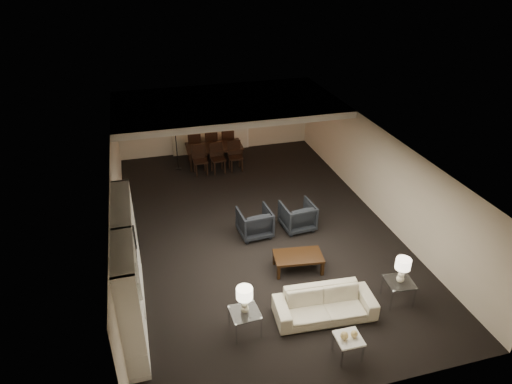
{
  "coord_description": "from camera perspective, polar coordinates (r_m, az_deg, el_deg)",
  "views": [
    {
      "loc": [
        -2.79,
        -10.12,
        6.85
      ],
      "look_at": [
        0.0,
        0.0,
        1.1
      ],
      "focal_mm": 32.0,
      "sensor_mm": 36.0,
      "label": 1
    }
  ],
  "objects": [
    {
      "name": "ceiling",
      "position": [
        11.37,
        -0.0,
        6.2
      ],
      "size": [
        7.0,
        11.0,
        0.02
      ],
      "primitive_type": "cube",
      "color": "silver",
      "rests_on": "ground"
    },
    {
      "name": "table_lamp_right",
      "position": [
        10.15,
        17.77,
        -9.33
      ],
      "size": [
        0.35,
        0.35,
        0.59
      ],
      "primitive_type": null,
      "rotation": [
        0.0,
        0.0,
        -0.09
      ],
      "color": "white",
      "rests_on": "side_table_right"
    },
    {
      "name": "wall_left",
      "position": [
        11.59,
        -16.93,
        -1.56
      ],
      "size": [
        0.02,
        11.0,
        2.5
      ],
      "primitive_type": "cube",
      "color": "beige",
      "rests_on": "ground"
    },
    {
      "name": "curtains",
      "position": [
        16.65,
        -8.06,
        8.58
      ],
      "size": [
        1.5,
        0.12,
        2.4
      ],
      "primitive_type": "cube",
      "color": "beige",
      "rests_on": "wall_back"
    },
    {
      "name": "television",
      "position": [
        10.28,
        -15.46,
        -6.92
      ],
      "size": [
        1.01,
        0.13,
        0.58
      ],
      "primitive_type": "imported",
      "rotation": [
        0.0,
        0.0,
        1.57
      ],
      "color": "black",
      "rests_on": "media_unit"
    },
    {
      "name": "ceiling_soffit",
      "position": [
        14.6,
        -3.72,
        10.9
      ],
      "size": [
        7.0,
        4.0,
        0.2
      ],
      "primitive_type": "cube",
      "color": "silver",
      "rests_on": "ceiling"
    },
    {
      "name": "side_table_right",
      "position": [
        10.5,
        17.31,
        -11.75
      ],
      "size": [
        0.63,
        0.63,
        0.53
      ],
      "primitive_type": null,
      "rotation": [
        0.0,
        0.0,
        -0.12
      ],
      "color": "silver",
      "rests_on": "floor"
    },
    {
      "name": "sofa",
      "position": [
        9.78,
        8.59,
        -13.73
      ],
      "size": [
        2.13,
        0.96,
        0.61
      ],
      "primitive_type": "imported",
      "rotation": [
        0.0,
        0.0,
        -0.07
      ],
      "color": "beige",
      "rests_on": "floor"
    },
    {
      "name": "chair_fm",
      "position": [
        16.54,
        -5.65,
        6.0
      ],
      "size": [
        0.49,
        0.49,
        1.01
      ],
      "primitive_type": null,
      "rotation": [
        0.0,
        0.0,
        3.08
      ],
      "color": "black",
      "rests_on": "floor"
    },
    {
      "name": "floor",
      "position": [
        12.54,
        -0.0,
        -4.41
      ],
      "size": [
        11.0,
        11.0,
        0.0
      ],
      "primitive_type": "plane",
      "color": "black",
      "rests_on": "ground"
    },
    {
      "name": "wall_front",
      "position": [
        7.78,
        11.4,
        -18.09
      ],
      "size": [
        7.0,
        0.02,
        2.5
      ],
      "primitive_type": "cube",
      "color": "beige",
      "rests_on": "ground"
    },
    {
      "name": "floor_lamp",
      "position": [
        15.69,
        -9.89,
        5.32
      ],
      "size": [
        0.27,
        0.27,
        1.47
      ],
      "primitive_type": null,
      "rotation": [
        0.0,
        0.0,
        -0.37
      ],
      "color": "black",
      "rests_on": "floor"
    },
    {
      "name": "chair_nr",
      "position": [
        15.47,
        -2.58,
        4.46
      ],
      "size": [
        0.47,
        0.47,
        1.01
      ],
      "primitive_type": null,
      "rotation": [
        0.0,
        0.0,
        0.02
      ],
      "color": "black",
      "rests_on": "floor"
    },
    {
      "name": "gold_gourd_a",
      "position": [
        8.88,
        10.98,
        -17.22
      ],
      "size": [
        0.15,
        0.15,
        0.15
      ],
      "primitive_type": "sphere",
      "color": "#E4C679",
      "rests_on": "marble_table"
    },
    {
      "name": "table_lamp_left",
      "position": [
        9.0,
        -1.44,
        -13.38
      ],
      "size": [
        0.36,
        0.36,
        0.59
      ],
      "primitive_type": null,
      "rotation": [
        0.0,
        0.0,
        0.12
      ],
      "color": "beige",
      "rests_on": "side_table_left"
    },
    {
      "name": "chair_fr",
      "position": [
        16.64,
        -3.6,
        6.23
      ],
      "size": [
        0.5,
        0.5,
        1.01
      ],
      "primitive_type": null,
      "rotation": [
        0.0,
        0.0,
        3.07
      ],
      "color": "black",
      "rests_on": "floor"
    },
    {
      "name": "vase_amber",
      "position": [
        8.69,
        -15.86,
        -9.39
      ],
      "size": [
        0.16,
        0.16,
        0.17
      ],
      "primitive_type": "imported",
      "color": "#AC7C39",
      "rests_on": "media_unit"
    },
    {
      "name": "wall_right",
      "position": [
        13.17,
        14.86,
        2.52
      ],
      "size": [
        0.02,
        11.0,
        2.5
      ],
      "primitive_type": "cube",
      "color": "beige",
      "rests_on": "ground"
    },
    {
      "name": "coffee_table",
      "position": [
        10.97,
        5.26,
        -8.74
      ],
      "size": [
        1.21,
        0.81,
        0.41
      ],
      "primitive_type": null,
      "rotation": [
        0.0,
        0.0,
        -0.13
      ],
      "color": "black",
      "rests_on": "floor"
    },
    {
      "name": "armchair_right",
      "position": [
        12.35,
        5.21,
        -2.99
      ],
      "size": [
        0.88,
        0.9,
        0.77
      ],
      "primitive_type": "imported",
      "rotation": [
        0.0,
        0.0,
        3.21
      ],
      "color": "black",
      "rests_on": "floor"
    },
    {
      "name": "door",
      "position": [
        17.0,
        -2.66,
        8.73
      ],
      "size": [
        0.9,
        0.05,
        2.1
      ],
      "primitive_type": "cube",
      "color": "silver",
      "rests_on": "wall_back"
    },
    {
      "name": "painting",
      "position": [
        17.17,
        1.94,
        10.71
      ],
      "size": [
        0.95,
        0.04,
        0.65
      ],
      "primitive_type": "cube",
      "color": "#142D38",
      "rests_on": "wall_back"
    },
    {
      "name": "pendant_light",
      "position": [
        14.82,
        -2.52,
        9.24
      ],
      "size": [
        0.52,
        0.52,
        0.24
      ],
      "primitive_type": "cylinder",
      "color": "#D8591E",
      "rests_on": "ceiling_soffit"
    },
    {
      "name": "dining_table",
      "position": [
        16.01,
        -5.19,
        4.59
      ],
      "size": [
        1.97,
        1.15,
        0.68
      ],
      "primitive_type": "imported",
      "rotation": [
        0.0,
        0.0,
        -0.04
      ],
      "color": "black",
      "rests_on": "floor"
    },
    {
      "name": "marble_table",
      "position": [
        9.14,
        11.39,
        -18.43
      ],
      "size": [
        0.48,
        0.48,
        0.47
      ],
      "primitive_type": null,
      "rotation": [
        0.0,
        0.0,
        -0.02
      ],
      "color": "white",
      "rests_on": "floor"
    },
    {
      "name": "armchair_left",
      "position": [
        12.03,
        -0.18,
        -3.8
      ],
      "size": [
        0.88,
        0.9,
        0.77
      ],
      "primitive_type": "imported",
      "rotation": [
        0.0,
        0.0,
        3.21
      ],
      "color": "black",
      "rests_on": "floor"
    },
    {
      "name": "wall_back",
      "position": [
        16.83,
        -5.05,
        9.16
      ],
      "size": [
        7.0,
        0.02,
        2.5
      ],
      "primitive_type": "cube",
      "color": "beige",
      "rests_on": "ground"
    },
    {
      "name": "chair_nm",
      "position": [
        15.36,
        -4.76,
        4.2
      ],
      "size": [
        0.51,
        0.51,
        1.01
      ],
      "primitive_type": null,
      "rotation": [
        0.0,
        0.0,
        0.09
      ],
      "color": "black",
      "rests_on": "floor"
    },
    {
      "name": "media_unit",
      "position": [
        9.44,
        -15.57,
        -9.52
      ],
      "size": [
        0.38,
        3.4,
        2.35
      ],
      "primitive_type": null,
      "color": "white",
      "rests_on": "wall_left"
    },
    {
      "name": "chair_fl",
      "position": [
        16.46,
        -7.71,
        5.76
      ],
      "size": [
        0.49,
        0.49,
        1.01
      ],
      "primitive_type": null,
      "rotation": [
        0.0,
        0.0,
        3.09
      ],
      "color": "black",
      "rests_on": "floor"
    },
    {
      "name": "floor_speaker",
      "position": [
        11.87,
        -15.07,
        -4.03
      ],
      "size": [
        0.15,
        0.15,
        1.26
      ],
      "primitive_type": "cube",
      "rotation": [
        0.0,
        0.0,
        -0.09
      ],
      "color": "black",
      "rests_on": "floor"
    },
    {
      "name": "gold_gourd_b",
      "position": [
        8.96,
        12.19,
        -16.94
      ],
      "size": [
        0.13,
        0.13,
        0.13
      ],
      "primitive_type": "sphere",
      "color": "#EECF7E",
      "rests_on": "marble_table"
    },
    {
      "name": "chair_nl",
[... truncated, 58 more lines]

